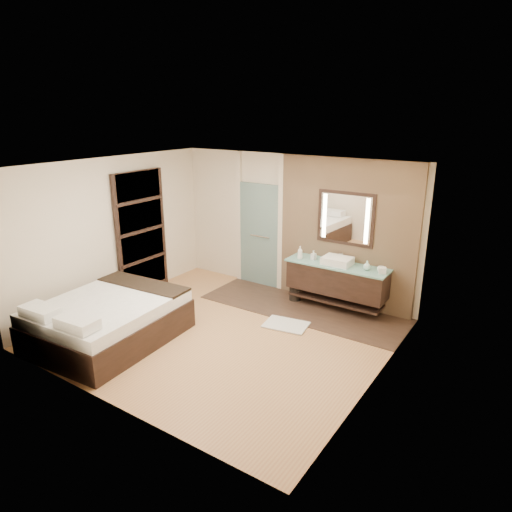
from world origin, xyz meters
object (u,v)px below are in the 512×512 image
Objects in this scene: vanity at (337,279)px; mirror_unit at (346,218)px; waste_bin at (295,293)px; bed at (108,320)px.

mirror_unit is (0.00, 0.24, 1.07)m from vanity.
waste_bin is (-0.80, -0.31, -1.51)m from mirror_unit.
vanity is 6.62× the size of waste_bin.
mirror_unit is at bearing 20.97° from waste_bin.
vanity is 1.10m from mirror_unit.
vanity is at bearing 47.11° from bed.
mirror_unit is at bearing 49.18° from bed.
bed is (-2.47, -3.31, -1.31)m from mirror_unit.
mirror_unit is at bearing 90.00° from vanity.
mirror_unit is 1.74m from waste_bin.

